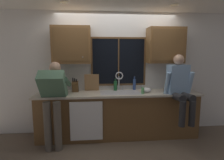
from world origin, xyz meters
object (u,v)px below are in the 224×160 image
object	(u,v)px
person_standing	(53,96)
soap_dispenser	(143,90)
mixing_bowl	(146,90)
knife_block	(75,87)
bottle_tall_clear	(134,84)
cutting_board	(92,83)
bottle_green_glass	(115,86)
person_sitting_on_counter	(180,85)

from	to	relation	value
person_standing	soap_dispenser	world-z (taller)	person_standing
mixing_bowl	soap_dispenser	bearing A→B (deg)	-127.00
person_standing	knife_block	distance (m)	0.56
mixing_bowl	bottle_tall_clear	xyz separation A→B (m)	(-0.19, 0.25, 0.08)
cutting_board	knife_block	bearing A→B (deg)	-166.92
soap_dispenser	bottle_green_glass	distance (m)	0.61
person_sitting_on_counter	bottle_tall_clear	size ratio (longest dim) A/B	4.19
person_sitting_on_counter	mixing_bowl	xyz separation A→B (m)	(-0.58, 0.26, -0.14)
person_standing	bottle_green_glass	bearing A→B (deg)	23.24
person_sitting_on_counter	knife_block	bearing A→B (deg)	168.62
person_sitting_on_counter	mixing_bowl	bearing A→B (deg)	155.51
knife_block	mixing_bowl	distance (m)	1.45
knife_block	person_standing	bearing A→B (deg)	-127.45
mixing_bowl	bottle_green_glass	xyz separation A→B (m)	(-0.61, 0.20, 0.06)
soap_dispenser	bottle_tall_clear	world-z (taller)	bottle_tall_clear
person_standing	person_sitting_on_counter	distance (m)	2.36
person_standing	soap_dispenser	bearing A→B (deg)	5.16
bottle_green_glass	person_sitting_on_counter	bearing A→B (deg)	-21.47
soap_dispenser	knife_block	bearing A→B (deg)	167.63
soap_dispenser	bottle_tall_clear	xyz separation A→B (m)	(-0.08, 0.39, 0.06)
mixing_bowl	bottle_green_glass	size ratio (longest dim) A/B	0.78
knife_block	bottle_green_glass	size ratio (longest dim) A/B	1.23
cutting_board	bottle_tall_clear	xyz separation A→B (m)	(0.91, 0.03, -0.05)
knife_block	mixing_bowl	size ratio (longest dim) A/B	1.58
knife_block	bottle_green_glass	distance (m)	0.83
knife_block	soap_dispenser	size ratio (longest dim) A/B	1.81
knife_block	bottle_green_glass	bearing A→B (deg)	4.16
knife_block	bottle_tall_clear	size ratio (longest dim) A/B	1.07
person_standing	bottle_tall_clear	bearing A→B (deg)	18.99
mixing_bowl	soap_dispenser	distance (m)	0.19
bottle_green_glass	person_standing	bearing A→B (deg)	-156.76
knife_block	mixing_bowl	bearing A→B (deg)	-5.67
person_sitting_on_counter	knife_block	distance (m)	2.06
person_standing	knife_block	bearing A→B (deg)	52.55
bottle_tall_clear	knife_block	bearing A→B (deg)	-175.24
cutting_board	mixing_bowl	distance (m)	1.13
soap_dispenser	bottle_green_glass	size ratio (longest dim) A/B	0.68
mixing_bowl	soap_dispenser	size ratio (longest dim) A/B	1.14
person_standing	mixing_bowl	xyz separation A→B (m)	(1.78, 0.30, 0.01)
cutting_board	bottle_green_glass	world-z (taller)	cutting_board
cutting_board	mixing_bowl	world-z (taller)	cutting_board
soap_dispenser	person_standing	bearing A→B (deg)	-174.84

